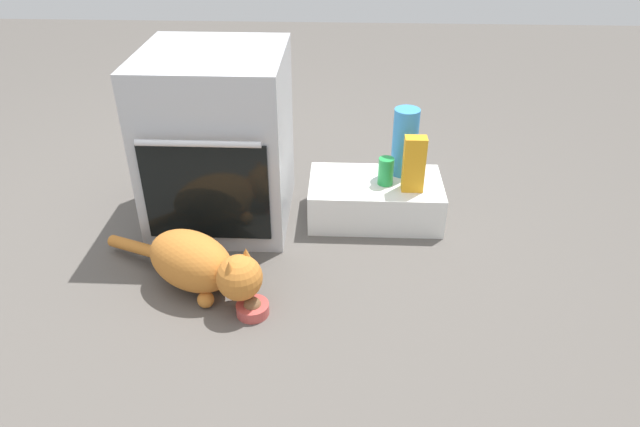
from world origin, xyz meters
name	(u,v)px	position (x,y,z in m)	size (l,w,h in m)	color
ground	(197,280)	(0.00, 0.00, 0.00)	(8.00, 8.00, 0.00)	#56514C
oven	(219,140)	(0.02, 0.48, 0.37)	(0.57, 0.63, 0.74)	#B7BABF
pantry_cabinet	(375,199)	(0.69, 0.49, 0.09)	(0.58, 0.34, 0.18)	white
food_bowl	(253,308)	(0.24, -0.18, 0.03)	(0.12, 0.12, 0.07)	#C64C47
cat	(200,264)	(0.04, -0.06, 0.12)	(0.68, 0.44, 0.24)	#C6752D
water_bottle	(405,142)	(0.81, 0.57, 0.33)	(0.11, 0.11, 0.30)	#388CD1
soda_can	(386,171)	(0.73, 0.47, 0.24)	(0.07, 0.07, 0.12)	green
juice_carton	(414,164)	(0.84, 0.43, 0.30)	(0.09, 0.06, 0.24)	orange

